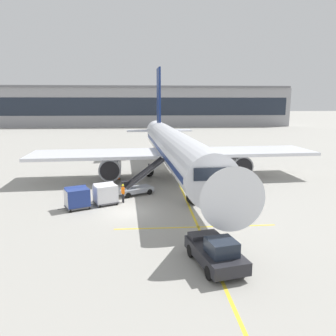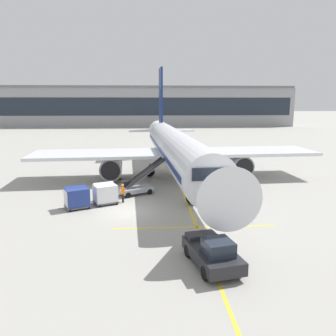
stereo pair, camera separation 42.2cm
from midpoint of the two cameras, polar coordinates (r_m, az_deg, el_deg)
ground_plane at (r=28.27m, az=-6.55°, el=-7.53°), size 600.00×600.00×0.00m
parked_airplane at (r=40.05m, az=1.59°, el=3.35°), size 34.13×44.56×14.62m
belt_loader at (r=33.31m, az=-4.90°, el=-2.93°), size 5.05×3.52×3.50m
baggage_cart_lead at (r=30.52m, az=-10.34°, el=-4.26°), size 2.80×2.29×1.91m
baggage_cart_second at (r=29.82m, az=-14.97°, el=-4.84°), size 2.80×2.29×1.91m
pushback_tug at (r=19.34m, az=8.27°, el=-14.11°), size 3.01×4.75×1.83m
ground_crew_by_loader at (r=31.66m, az=-10.72°, el=-3.72°), size 0.39×0.51×1.74m
ground_crew_by_carts at (r=30.76m, az=-7.37°, el=-4.05°), size 0.35×0.55×1.74m
safety_cone_engine_keepout at (r=36.24m, az=-6.40°, el=-2.70°), size 0.68×0.68×0.77m
safety_cone_wingtip at (r=40.09m, az=-8.15°, el=-1.42°), size 0.63×0.63×0.72m
apron_guidance_line_lead_in at (r=39.96m, az=1.99°, el=-1.86°), size 0.20×110.00×0.01m
apron_guidance_line_stop_bar at (r=24.99m, az=5.01°, el=-10.06°), size 12.00×0.20×0.01m
terminal_building at (r=131.74m, az=-4.70°, el=10.48°), size 114.24×20.11×14.79m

